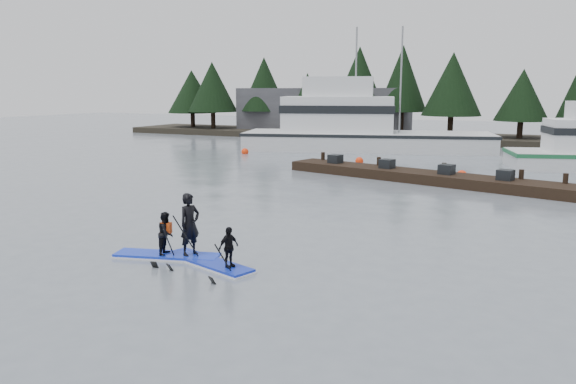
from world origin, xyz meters
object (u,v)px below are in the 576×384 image
at_px(fishing_boat_large, 359,139).
at_px(floating_dock, 420,176).
at_px(paddleboard_duo, 202,239).
at_px(paddleboard_solo, 167,242).

bearing_deg(fishing_boat_large, floating_dock, -76.02).
xyz_separation_m(floating_dock, paddleboard_duo, (-2.38, -17.01, 0.43)).
bearing_deg(fishing_boat_large, paddleboard_solo, -97.82).
xyz_separation_m(fishing_boat_large, paddleboard_solo, (4.45, -31.01, -0.39)).
relative_size(fishing_boat_large, paddleboard_solo, 6.44).
height_order(fishing_boat_large, floating_dock, fishing_boat_large).
xyz_separation_m(fishing_boat_large, floating_dock, (8.03, -13.93, -0.58)).
height_order(floating_dock, paddleboard_solo, paddleboard_solo).
distance_m(fishing_boat_large, paddleboard_duo, 31.46).
bearing_deg(fishing_boat_large, paddleboard_duo, -95.63).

